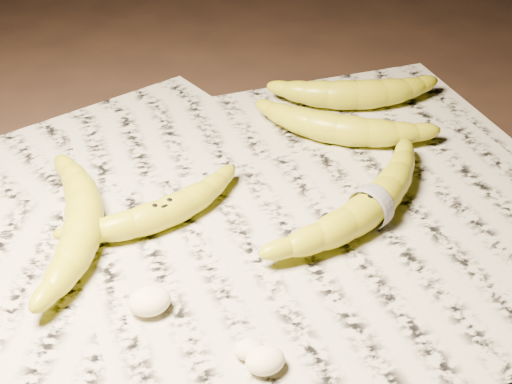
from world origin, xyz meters
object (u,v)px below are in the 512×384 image
object	(u,v)px
banana_left_b	(83,219)
banana_upper_b	(356,92)
banana_center	(162,211)
banana_taped	(371,204)
banana_upper_a	(339,127)

from	to	relation	value
banana_left_b	banana_upper_b	bearing A→B (deg)	-55.64
banana_left_b	banana_center	xyz separation A→B (m)	(0.08, -0.01, -0.00)
banana_center	banana_taped	world-z (taller)	banana_taped
banana_taped	banana_upper_a	distance (m)	0.17
banana_taped	banana_upper_b	size ratio (longest dim) A/B	1.21
banana_center	banana_left_b	bearing A→B (deg)	158.55
banana_left_b	banana_upper_a	size ratio (longest dim) A/B	1.05
banana_left_b	banana_center	distance (m)	0.08
banana_taped	banana_upper_a	size ratio (longest dim) A/B	1.18
banana_upper_a	banana_upper_b	size ratio (longest dim) A/B	1.02
banana_upper_a	banana_left_b	bearing A→B (deg)	-128.42
banana_upper_a	banana_upper_b	distance (m)	0.10
banana_left_b	banana_taped	world-z (taller)	banana_left_b
banana_left_b	banana_center	size ratio (longest dim) A/B	1.15
banana_center	banana_taped	bearing A→B (deg)	-32.11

